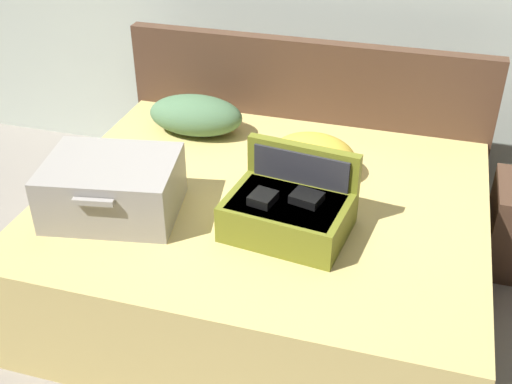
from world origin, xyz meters
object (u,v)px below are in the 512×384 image
Objects in this scene: bed at (263,245)px; hard_case_large at (112,187)px; pillow_center_head at (196,115)px; hard_case_medium at (289,210)px; pillow_near_headboard at (314,155)px.

bed is 0.75m from hard_case_large.
hard_case_large reaches higher than pillow_center_head.
pillow_near_headboard is (0.00, 0.48, -0.01)m from hard_case_medium.
bed is 0.45m from hard_case_medium.
hard_case_large is at bearing -153.74° from bed.
hard_case_medium reaches higher than hard_case_large.
pillow_near_headboard is at bearing 58.86° from bed.
pillow_center_head reaches higher than pillow_near_headboard.
pillow_near_headboard is (0.74, 0.56, -0.03)m from hard_case_large.
bed is 3.90× the size of pillow_center_head.
pillow_near_headboard is (0.16, 0.27, 0.35)m from bed.
pillow_near_headboard is 0.79× the size of pillow_center_head.
hard_case_large is 0.93m from pillow_near_headboard.
hard_case_medium is at bearing -4.46° from hard_case_large.
hard_case_medium reaches higher than bed.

